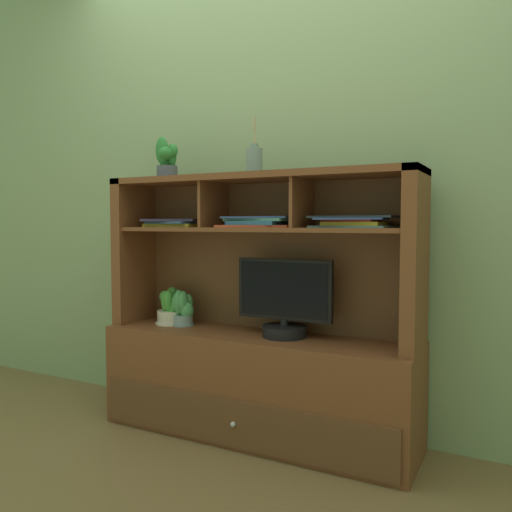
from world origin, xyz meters
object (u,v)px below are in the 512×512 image
magazine_stack_right (174,223)px  diffuser_bottle (254,160)px  media_console (257,357)px  magazine_stack_centre (353,222)px  potted_fern (171,308)px  potted_succulent (167,161)px  potted_orchid (183,308)px  magazine_stack_left (258,222)px  tv_monitor (284,303)px

magazine_stack_right → diffuser_bottle: size_ratio=1.20×
media_console → magazine_stack_centre: 0.80m
media_console → potted_fern: size_ratio=8.13×
magazine_stack_centre → diffuser_bottle: size_ratio=1.41×
magazine_stack_centre → magazine_stack_right: 0.95m
potted_succulent → potted_orchid: bearing=20.9°
diffuser_bottle → potted_succulent: diffuser_bottle is taller
potted_orchid → magazine_stack_left: bearing=-3.9°
potted_fern → magazine_stack_left: magazine_stack_left is taller
tv_monitor → potted_orchid: (-0.57, -0.00, -0.07)m
magazine_stack_centre → tv_monitor: bearing=179.5°
tv_monitor → magazine_stack_right: (-0.63, 0.01, 0.37)m
potted_fern → magazine_stack_right: magazine_stack_right is taller
magazine_stack_centre → potted_succulent: size_ratio=1.82×
tv_monitor → magazine_stack_left: (-0.12, -0.03, 0.38)m
potted_orchid → potted_fern: potted_fern is taller
media_console → potted_orchid: 0.47m
media_console → magazine_stack_right: 0.80m
potted_fern → magazine_stack_centre: (0.98, -0.01, 0.45)m
magazine_stack_left → diffuser_bottle: size_ratio=1.39×
potted_fern → potted_orchid: bearing=-8.2°
potted_fern → potted_succulent: bearing=-67.8°
media_console → magazine_stack_right: media_console is taller
magazine_stack_centre → diffuser_bottle: 0.55m
potted_succulent → diffuser_bottle: bearing=1.5°
potted_fern → diffuser_bottle: size_ratio=0.70×
magazine_stack_left → potted_succulent: potted_succulent is taller
potted_fern → magazine_stack_centre: magazine_stack_centre is taller
magazine_stack_left → magazine_stack_centre: size_ratio=0.99×
tv_monitor → potted_fern: (-0.66, 0.01, -0.08)m
tv_monitor → diffuser_bottle: diffuser_bottle is taller
media_console → potted_fern: 0.55m
potted_orchid → potted_succulent: (-0.07, -0.03, 0.76)m
potted_orchid → diffuser_bottle: diffuser_bottle is taller
media_console → magazine_stack_right: (-0.48, 0.00, 0.64)m
tv_monitor → magazine_stack_centre: 0.50m
magazine_stack_left → magazine_stack_right: (-0.51, 0.04, -0.00)m
potted_succulent → magazine_stack_left: bearing=-0.4°
media_console → potted_succulent: size_ratio=7.40×
media_console → potted_succulent: potted_succulent is taller
tv_monitor → diffuser_bottle: bearing=-173.7°
potted_orchid → magazine_stack_centre: (0.90, -0.00, 0.45)m
media_console → magazine_stack_right: bearing=179.9°
potted_orchid → diffuser_bottle: bearing=-1.9°
magazine_stack_right → media_console: bearing=-0.1°
tv_monitor → magazine_stack_right: bearing=179.4°
media_console → diffuser_bottle: (0.00, -0.02, 0.93)m
magazine_stack_left → diffuser_bottle: 0.29m
media_console → magazine_stack_centre: size_ratio=4.06×
magazine_stack_left → potted_succulent: size_ratio=1.80×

